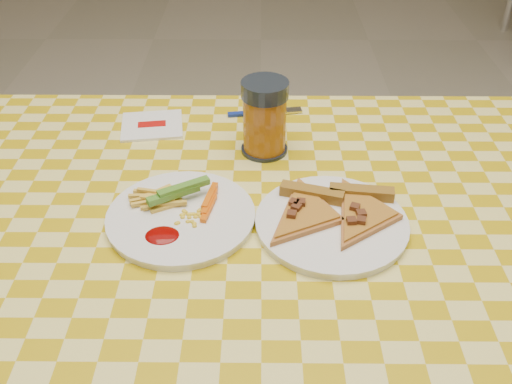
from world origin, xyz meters
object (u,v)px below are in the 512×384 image
(plate_left, at_px, (181,218))
(drink_glass, at_px, (265,118))
(table, at_px, (261,252))
(plate_right, at_px, (331,224))

(plate_left, height_order, drink_glass, drink_glass)
(table, xyz_separation_m, drink_glass, (0.01, 0.21, 0.14))
(plate_right, bearing_deg, table, 170.40)
(table, distance_m, drink_glass, 0.26)
(plate_left, distance_m, drink_glass, 0.26)
(table, height_order, drink_glass, drink_glass)
(drink_glass, bearing_deg, plate_left, -122.44)
(table, height_order, plate_left, plate_left)
(plate_left, distance_m, plate_right, 0.24)
(table, bearing_deg, plate_left, -177.95)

